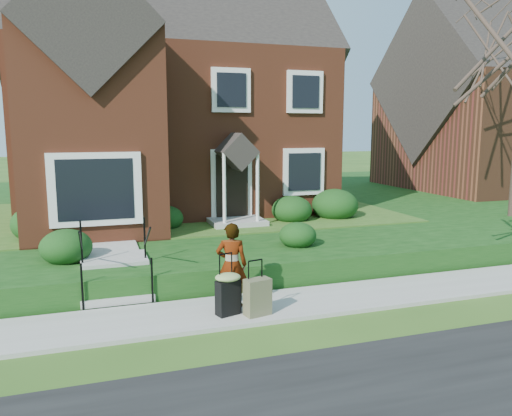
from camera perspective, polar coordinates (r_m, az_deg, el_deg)
name	(u,v)px	position (r m, az deg, el deg)	size (l,w,h in m)	color
ground	(255,310)	(9.84, -0.10, -11.58)	(120.00, 120.00, 0.00)	#2D5119
sidewalk	(255,308)	(9.82, -0.10, -11.36)	(60.00, 1.60, 0.08)	#9E9B93
terrace	(265,204)	(21.05, 0.98, 0.41)	(44.00, 20.00, 0.60)	#11390F
walkway	(109,235)	(14.04, -16.40, -2.97)	(1.20, 6.00, 0.06)	#9E9B93
main_house	(165,78)	(18.63, -10.31, 14.45)	(10.40, 10.20, 9.40)	brown
neighbour_house	(498,91)	(27.37, 25.96, 11.90)	(9.40, 8.00, 9.20)	brown
front_steps	(115,272)	(11.01, -15.77, -7.06)	(1.40, 2.02, 1.50)	#9E9B93
foundation_shrubs	(212,214)	(14.27, -5.03, -0.67)	(10.28, 4.44, 1.05)	#113610
woman	(232,265)	(9.59, -2.81, -6.50)	(0.60, 0.39, 1.64)	#999999
suitcase_black	(228,291)	(9.27, -3.21, -9.47)	(0.57, 0.51, 1.15)	black
suitcase_olive	(258,297)	(9.27, 0.17, -10.11)	(0.52, 0.36, 1.03)	brown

